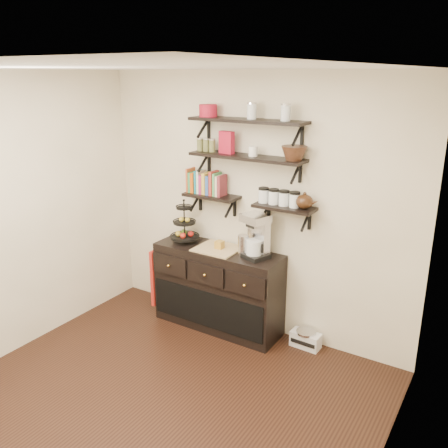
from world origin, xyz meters
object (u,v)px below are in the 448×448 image
fruit_stand (185,228)px  radio (306,339)px  sideboard (218,288)px  coffee_maker (257,236)px

fruit_stand → radio: bearing=4.3°
fruit_stand → sideboard: bearing=-0.4°
sideboard → fruit_stand: size_ratio=3.03×
radio → sideboard: bearing=-171.6°
radio → fruit_stand: bearing=-173.7°
coffee_maker → radio: (0.55, 0.08, -1.03)m
fruit_stand → radio: 1.72m
coffee_maker → fruit_stand: bearing=-158.8°
sideboard → fruit_stand: 0.74m
fruit_stand → coffee_maker: 0.87m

